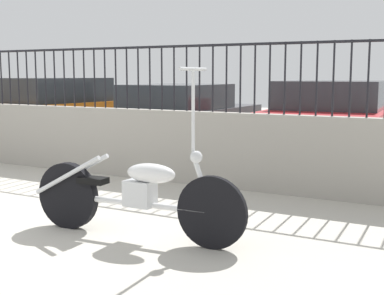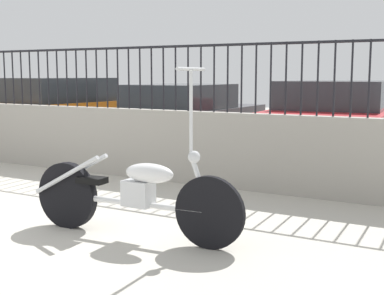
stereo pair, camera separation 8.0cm
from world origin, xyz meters
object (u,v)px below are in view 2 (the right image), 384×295
Objects in this scene: car_orange at (64,110)px; car_red at (338,120)px; motorcycle_white at (125,193)px; car_dark_grey at (184,116)px.

car_red is (6.12, 0.39, -0.01)m from car_orange.
motorcycle_white is at bearing -127.11° from car_orange.
motorcycle_white is at bearing -155.36° from car_dark_grey.
car_orange is at bearing 89.47° from car_red.
motorcycle_white is 7.61m from car_orange.
car_dark_grey is at bearing 111.42° from motorcycle_white.
car_orange is at bearing 133.33° from motorcycle_white.
car_orange is at bearing 96.28° from car_dark_grey.
car_dark_grey is at bearing 86.32° from car_red.
car_red is (0.54, 5.55, 0.30)m from motorcycle_white.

